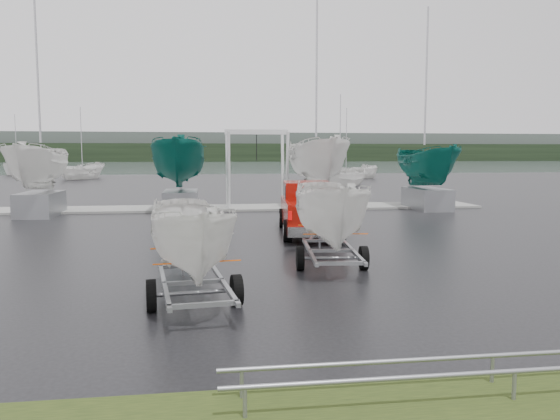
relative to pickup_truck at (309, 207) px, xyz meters
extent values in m
plane|color=black|center=(-4.20, -4.02, -0.96)|extent=(120.00, 120.00, 0.00)
plane|color=slate|center=(-4.20, 95.98, -0.97)|extent=(300.00, 300.00, 0.00)
cube|color=#979791|center=(-4.20, 8.98, -0.91)|extent=(30.00, 3.00, 0.12)
cube|color=black|center=(-4.20, 165.98, 2.04)|extent=(300.00, 8.00, 6.00)
cube|color=#4C5651|center=(-4.20, 173.98, 4.04)|extent=(300.00, 6.00, 10.00)
cube|color=maroon|center=(-0.03, -0.30, -0.21)|extent=(2.40, 5.55, 0.88)
cube|color=maroon|center=(0.07, 0.67, 0.48)|extent=(1.93, 2.30, 0.79)
cube|color=black|center=(0.07, 0.67, 0.53)|extent=(1.93, 2.07, 0.51)
cube|color=silver|center=(-0.31, -3.02, -0.49)|extent=(1.88, 0.36, 0.33)
cylinder|color=black|center=(-0.73, 1.55, -0.59)|extent=(0.35, 0.77, 0.74)
cylinder|color=black|center=(1.03, 1.37, -0.59)|extent=(0.35, 0.77, 0.74)
cylinder|color=black|center=(-1.09, -1.96, -0.59)|extent=(0.35, 0.77, 0.74)
cylinder|color=black|center=(0.67, -2.14, -0.59)|extent=(0.35, 0.77, 0.74)
cube|color=gray|center=(-1.18, -6.15, -0.51)|extent=(0.44, 3.59, 0.08)
cube|color=gray|center=(-0.09, -6.26, -0.51)|extent=(0.44, 3.59, 0.08)
cylinder|color=gray|center=(-0.65, -6.41, -0.66)|extent=(1.60, 0.24, 0.08)
cylinder|color=black|center=(-1.45, -6.32, -0.66)|extent=(0.24, 0.62, 0.60)
cylinder|color=black|center=(0.14, -6.49, -0.66)|extent=(0.24, 0.62, 0.60)
imported|color=silver|center=(-0.63, -6.21, 1.85)|extent=(1.92, 1.96, 4.64)
cube|color=#FD5B07|center=(-0.55, -5.41, 0.04)|extent=(1.55, 0.20, 0.03)
cube|color=#FD5B07|center=(-0.71, -7.00, 0.04)|extent=(1.55, 0.20, 0.03)
cube|color=gray|center=(-4.58, -9.22, -0.51)|extent=(0.50, 3.58, 0.08)
cube|color=gray|center=(-3.48, -9.09, -0.51)|extent=(0.50, 3.58, 0.08)
cylinder|color=gray|center=(-4.01, -9.36, -0.66)|extent=(1.60, 0.27, 0.08)
cylinder|color=black|center=(-4.80, -9.45, -0.66)|extent=(0.25, 0.62, 0.60)
cylinder|color=black|center=(-3.21, -9.26, -0.66)|extent=(0.25, 0.62, 0.60)
imported|color=silver|center=(-4.03, -9.16, 1.59)|extent=(1.73, 1.76, 4.12)
cube|color=#FD5B07|center=(-4.12, -8.36, 0.04)|extent=(1.54, 0.22, 0.03)
cube|color=#FD5B07|center=(-3.94, -9.95, 0.04)|extent=(1.54, 0.22, 0.03)
cylinder|color=silver|center=(-2.53, 8.18, 1.04)|extent=(0.16, 0.58, 3.99)
cylinder|color=silver|center=(-2.53, 9.78, 1.04)|extent=(0.16, 0.58, 3.99)
cylinder|color=silver|center=(0.47, 8.18, 1.04)|extent=(0.16, 0.58, 3.99)
cylinder|color=silver|center=(0.47, 9.78, 1.04)|extent=(0.16, 0.58, 3.99)
cube|color=silver|center=(-1.03, 8.98, 3.04)|extent=(3.30, 0.25, 0.25)
cube|color=gray|center=(-11.33, 6.98, -0.41)|extent=(1.60, 3.20, 1.10)
imported|color=silver|center=(-11.33, 6.98, 3.11)|extent=(2.23, 2.29, 5.93)
cylinder|color=#B2B2B7|center=(-11.33, 7.48, 5.94)|extent=(0.10, 0.10, 7.00)
cube|color=gray|center=(-4.91, 7.18, -0.41)|extent=(1.60, 3.20, 1.10)
imported|color=#0C5A4E|center=(-4.91, 7.18, 3.51)|extent=(2.53, 2.60, 6.73)
cube|color=gray|center=(1.82, 6.98, -0.41)|extent=(1.60, 3.20, 1.10)
imported|color=silver|center=(1.82, 6.98, 3.53)|extent=(2.55, 2.62, 6.77)
cylinder|color=#B2B2B7|center=(1.82, 7.48, 6.26)|extent=(0.10, 0.10, 7.00)
cube|color=gray|center=(7.65, 7.28, -0.41)|extent=(1.60, 3.20, 1.10)
imported|color=#0C5A4E|center=(7.65, 7.28, 3.02)|extent=(2.17, 2.23, 5.76)
cylinder|color=#B2B2B7|center=(7.65, 7.78, 5.87)|extent=(0.10, 0.10, 7.00)
cylinder|color=gray|center=(-0.20, -13.77, -0.61)|extent=(7.00, 0.06, 0.06)
cylinder|color=gray|center=(-0.20, -13.27, -0.61)|extent=(7.00, 0.06, 0.06)
imported|color=silver|center=(-17.22, 44.20, -0.96)|extent=(3.62, 3.67, 7.39)
cylinder|color=#B2B2B7|center=(-17.22, 44.20, 3.04)|extent=(0.08, 0.08, 8.00)
imported|color=silver|center=(8.12, 27.41, -0.96)|extent=(3.78, 3.78, 7.04)
cylinder|color=#B2B2B7|center=(8.12, 27.41, 3.04)|extent=(0.08, 0.08, 8.00)
imported|color=silver|center=(12.44, 41.49, -0.96)|extent=(3.37, 3.31, 7.17)
cylinder|color=#B2B2B7|center=(12.44, 41.49, 3.04)|extent=(0.08, 0.08, 8.00)
imported|color=silver|center=(-28.40, 57.58, -0.96)|extent=(3.08, 3.15, 7.34)
cylinder|color=#B2B2B7|center=(-28.40, 57.58, 3.04)|extent=(0.08, 0.08, 8.00)
camera|label=1|loc=(-3.82, -19.53, 1.97)|focal=35.00mm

